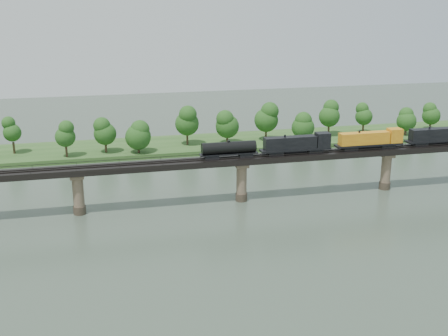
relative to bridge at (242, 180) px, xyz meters
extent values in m
plane|color=#344336|center=(0.00, -30.00, -5.46)|extent=(400.00, 400.00, 0.00)
cube|color=#2C5020|center=(0.00, 55.00, -4.66)|extent=(300.00, 24.00, 1.60)
cylinder|color=#473A2D|center=(-40.00, 0.00, -4.46)|extent=(3.00, 3.00, 2.00)
cylinder|color=#78634E|center=(-40.00, 0.00, 0.04)|extent=(2.60, 2.60, 9.00)
cube|color=#78634E|center=(-40.00, 0.00, 4.04)|extent=(3.20, 3.20, 1.00)
cylinder|color=#473A2D|center=(0.00, 0.00, -4.46)|extent=(3.00, 3.00, 2.00)
cylinder|color=#78634E|center=(0.00, 0.00, 0.04)|extent=(2.60, 2.60, 9.00)
cube|color=#78634E|center=(0.00, 0.00, 4.04)|extent=(3.20, 3.20, 1.00)
cylinder|color=#473A2D|center=(40.00, 0.00, -4.46)|extent=(3.00, 3.00, 2.00)
cylinder|color=#78634E|center=(40.00, 0.00, 0.04)|extent=(2.60, 2.60, 9.00)
cube|color=#78634E|center=(40.00, 0.00, 4.04)|extent=(3.20, 3.20, 1.00)
cube|color=black|center=(0.00, 0.00, 5.29)|extent=(220.00, 5.00, 1.50)
cube|color=black|center=(0.00, -0.75, 6.12)|extent=(220.00, 0.12, 0.16)
cube|color=black|center=(0.00, 0.75, 6.12)|extent=(220.00, 0.12, 0.16)
cube|color=black|center=(0.00, -2.40, 6.74)|extent=(220.00, 0.10, 0.10)
cube|color=black|center=(0.00, 2.40, 6.74)|extent=(220.00, 0.10, 0.10)
cube|color=black|center=(0.00, -2.40, 6.39)|extent=(0.08, 0.08, 0.70)
cube|color=black|center=(0.00, 2.40, 6.39)|extent=(0.08, 0.08, 0.70)
cylinder|color=#382619|center=(-60.94, 54.18, -2.00)|extent=(0.70, 0.70, 3.71)
sphere|color=#194614|center=(-60.94, 54.18, 2.95)|extent=(5.67, 5.67, 5.67)
sphere|color=#194614|center=(-60.94, 54.18, 6.04)|extent=(4.25, 4.25, 4.25)
cylinder|color=#382619|center=(-44.43, 46.31, -2.10)|extent=(0.70, 0.70, 3.51)
sphere|color=#194614|center=(-44.43, 46.31, 2.57)|extent=(6.31, 6.31, 6.31)
sphere|color=#194614|center=(-44.43, 46.31, 5.50)|extent=(4.73, 4.73, 4.73)
cylinder|color=#382619|center=(-32.24, 48.84, -2.19)|extent=(0.70, 0.70, 3.34)
sphere|color=#194614|center=(-32.24, 48.84, 2.27)|extent=(7.18, 7.18, 7.18)
sphere|color=#194614|center=(-32.24, 48.84, 5.06)|extent=(5.39, 5.39, 5.39)
cylinder|color=#382619|center=(-22.01, 46.15, -2.45)|extent=(0.70, 0.70, 2.83)
sphere|color=#194614|center=(-22.01, 46.15, 1.32)|extent=(8.26, 8.26, 8.26)
sphere|color=#194614|center=(-22.01, 46.15, 3.68)|extent=(6.19, 6.19, 6.19)
cylinder|color=#382619|center=(-5.04, 52.68, -1.88)|extent=(0.70, 0.70, 3.96)
sphere|color=#194614|center=(-5.04, 52.68, 3.41)|extent=(8.07, 8.07, 8.07)
sphere|color=#194614|center=(-5.04, 52.68, 6.71)|extent=(6.05, 6.05, 6.05)
cylinder|color=#382619|center=(8.52, 51.14, -2.23)|extent=(0.70, 0.70, 3.27)
sphere|color=#194614|center=(8.52, 51.14, 2.13)|extent=(8.03, 8.03, 8.03)
sphere|color=#194614|center=(8.52, 51.14, 4.85)|extent=(6.02, 6.02, 6.02)
cylinder|color=#382619|center=(22.65, 52.31, -1.90)|extent=(0.70, 0.70, 3.92)
sphere|color=#194614|center=(22.65, 52.31, 3.33)|extent=(8.29, 8.29, 8.29)
sphere|color=#194614|center=(22.65, 52.31, 6.60)|extent=(6.21, 6.21, 6.21)
cylinder|color=#382619|center=(33.59, 45.35, -2.35)|extent=(0.70, 0.70, 3.02)
sphere|color=#194614|center=(33.59, 45.35, 1.69)|extent=(7.74, 7.74, 7.74)
sphere|color=#194614|center=(33.59, 45.35, 4.21)|extent=(5.80, 5.80, 5.80)
cylinder|color=#382619|center=(46.81, 54.03, -1.96)|extent=(0.70, 0.70, 3.80)
sphere|color=#194614|center=(46.81, 54.03, 3.10)|extent=(7.47, 7.47, 7.47)
sphere|color=#194614|center=(46.81, 54.03, 6.27)|extent=(5.60, 5.60, 5.60)
cylinder|color=#382619|center=(60.48, 54.26, -2.17)|extent=(0.70, 0.70, 3.38)
sphere|color=#194614|center=(60.48, 54.26, 2.34)|extent=(6.23, 6.23, 6.23)
sphere|color=#194614|center=(60.48, 54.26, 5.16)|extent=(4.67, 4.67, 4.67)
cylinder|color=#382619|center=(74.35, 48.39, -2.47)|extent=(0.70, 0.70, 2.77)
sphere|color=#194614|center=(74.35, 48.39, 1.22)|extent=(7.04, 7.04, 7.04)
sphere|color=#194614|center=(74.35, 48.39, 3.54)|extent=(5.28, 5.28, 5.28)
cylinder|color=#382619|center=(87.62, 53.57, -2.39)|extent=(0.70, 0.70, 2.94)
sphere|color=#194614|center=(87.62, 53.57, 1.54)|extent=(6.73, 6.73, 6.73)
sphere|color=#194614|center=(87.62, 53.57, 3.99)|extent=(5.05, 5.05, 5.05)
cube|color=black|center=(49.35, 0.00, 6.57)|extent=(3.87, 2.32, 1.06)
cube|color=black|center=(54.67, 0.00, 7.25)|extent=(18.37, 2.90, 0.48)
cube|color=black|center=(53.22, 0.00, 9.04)|extent=(13.54, 2.61, 3.09)
cylinder|color=black|center=(54.67, 0.00, 6.72)|extent=(5.80, 1.35, 1.35)
cube|color=black|center=(39.68, 0.00, 6.57)|extent=(3.87, 2.32, 1.06)
cube|color=black|center=(29.05, 0.00, 6.57)|extent=(3.87, 2.32, 1.06)
cube|color=black|center=(34.36, 0.00, 7.25)|extent=(18.37, 2.90, 0.48)
cube|color=orange|center=(32.91, 0.00, 9.04)|extent=(13.54, 2.61, 3.09)
cube|color=orange|center=(41.62, 0.00, 9.33)|extent=(3.48, 2.90, 3.67)
cylinder|color=black|center=(34.36, 0.00, 6.72)|extent=(5.80, 1.35, 1.35)
cube|color=black|center=(19.38, 0.00, 6.57)|extent=(3.87, 2.32, 1.06)
cube|color=black|center=(8.74, 0.00, 6.57)|extent=(3.87, 2.32, 1.06)
cube|color=black|center=(14.06, 0.00, 7.25)|extent=(18.37, 2.90, 0.48)
cube|color=black|center=(12.61, 0.00, 9.04)|extent=(13.54, 2.61, 3.09)
cube|color=black|center=(21.31, 0.00, 9.33)|extent=(3.48, 2.90, 3.67)
cylinder|color=black|center=(14.06, 0.00, 6.72)|extent=(5.80, 1.35, 1.35)
cube|color=black|center=(1.01, 0.00, 6.57)|extent=(3.38, 2.13, 1.06)
cube|color=black|center=(-7.69, 0.00, 6.57)|extent=(3.38, 2.13, 1.06)
cube|color=black|center=(-3.34, 0.00, 7.20)|extent=(14.50, 2.32, 0.29)
cylinder|color=black|center=(-3.34, 0.00, 8.75)|extent=(13.54, 2.90, 2.90)
cylinder|color=black|center=(-3.34, 0.00, 10.29)|extent=(0.68, 0.68, 0.48)
camera|label=1|loc=(-34.74, -129.69, 44.52)|focal=45.00mm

